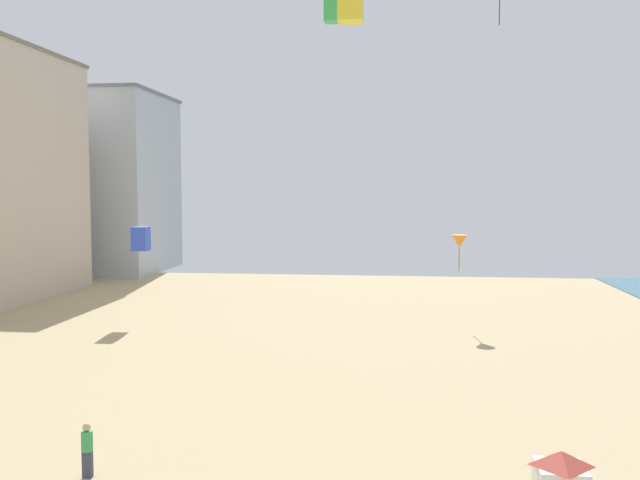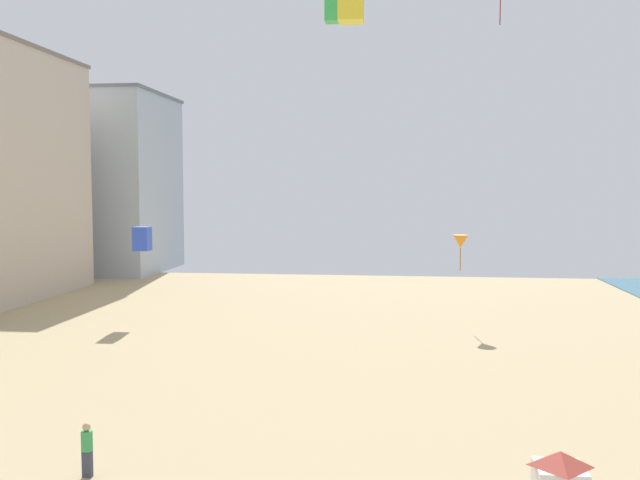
{
  "view_description": "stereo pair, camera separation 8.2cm",
  "coord_description": "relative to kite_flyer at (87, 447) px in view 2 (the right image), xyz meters",
  "views": [
    {
      "loc": [
        6.6,
        -7.85,
        8.54
      ],
      "look_at": [
        3.93,
        15.56,
        6.8
      ],
      "focal_mm": 38.6,
      "sensor_mm": 36.0,
      "label": 1
    },
    {
      "loc": [
        6.68,
        -7.84,
        8.54
      ],
      "look_at": [
        3.93,
        15.56,
        6.8
      ],
      "focal_mm": 38.6,
      "sensor_mm": 36.0,
      "label": 2
    }
  ],
  "objects": [
    {
      "name": "kite_green_box",
      "position": [
        5.74,
        16.46,
        16.77
      ],
      "size": [
        0.88,
        0.88,
        1.39
      ],
      "color": "green"
    },
    {
      "name": "kite_blue_box",
      "position": [
        -8.02,
        25.29,
        4.32
      ],
      "size": [
        1.02,
        1.02,
        1.6
      ],
      "color": "blue"
    },
    {
      "name": "kite_yellow_box",
      "position": [
        7.13,
        9.37,
        15.16
      ],
      "size": [
        1.01,
        1.01,
        1.58
      ],
      "color": "yellow"
    },
    {
      "name": "boardwalk_hotel_far",
      "position": [
        -23.42,
        50.07,
        8.29
      ],
      "size": [
        16.56,
        13.53,
        18.41
      ],
      "color": "#ADB7C1",
      "rests_on": "ground"
    },
    {
      "name": "kite_orange_delta_2",
      "position": [
        13.02,
        25.74,
        4.28
      ],
      "size": [
        1.01,
        1.01,
        2.3
      ],
      "color": "orange"
    },
    {
      "name": "kite_flyer",
      "position": [
        0.0,
        0.0,
        0.0
      ],
      "size": [
        0.34,
        0.34,
        1.64
      ],
      "rotation": [
        0.0,
        0.0,
        2.21
      ],
      "color": "#383D4C",
      "rests_on": "ground"
    }
  ]
}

